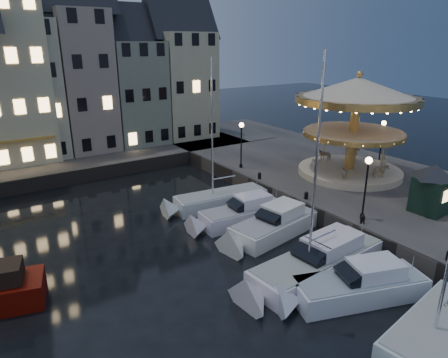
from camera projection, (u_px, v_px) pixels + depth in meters
ground at (289, 276)px, 22.00m from camera, size 160.00×160.00×0.00m
quay_east at (364, 186)px, 33.84m from camera, size 16.00×56.00×1.30m
quay_north at (37, 165)px, 39.63m from camera, size 44.00×12.00×1.30m
quaywall_e at (295, 207)px, 29.65m from camera, size 0.15×44.00×1.30m
quaywall_n at (74, 178)px, 35.96m from camera, size 48.00×0.15×1.30m
streetlamp_b at (367, 179)px, 25.25m from camera, size 0.44×0.44×4.17m
streetlamp_c at (241, 138)px, 35.87m from camera, size 0.44×0.44×4.17m
streetlamp_d at (382, 136)px, 36.68m from camera, size 0.44×0.44×4.17m
bollard_b at (363, 219)px, 25.33m from camera, size 0.30×0.30×0.57m
bollard_c at (306, 195)px, 29.26m from camera, size 0.30×0.30×0.57m
bollard_d at (260, 175)px, 33.59m from camera, size 0.30×0.30×0.57m
townhouse_nc at (21, 80)px, 38.56m from camera, size 6.82×8.00×14.80m
townhouse_nd at (81, 72)px, 41.41m from camera, size 5.50×8.00×15.80m
townhouse_ne at (132, 84)px, 44.75m from camera, size 6.16×8.00×12.80m
townhouse_nf at (180, 77)px, 47.76m from camera, size 6.82×8.00×13.80m
motorboat_a at (434, 339)px, 16.57m from camera, size 7.82×3.57×12.95m
motorboat_b at (352, 288)px, 19.87m from camera, size 7.74×4.47×2.15m
motorboat_c at (314, 264)px, 21.93m from camera, size 9.93×3.32×13.16m
motorboat_d at (271, 227)px, 26.38m from camera, size 7.68×3.65×2.15m
motorboat_e at (239, 215)px, 28.21m from camera, size 7.39×2.56×2.15m
motorboat_f at (214, 201)px, 30.98m from camera, size 8.36×3.02×11.04m
carousel at (356, 108)px, 32.93m from camera, size 10.00×10.00×8.75m
ticket_kiosk at (434, 181)px, 26.37m from camera, size 3.25×3.25×3.80m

